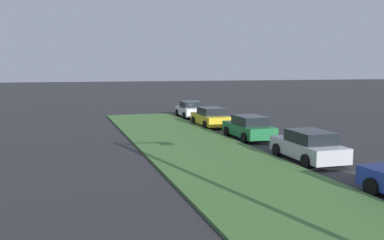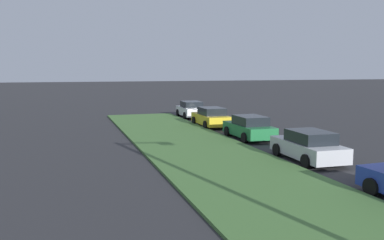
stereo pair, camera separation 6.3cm
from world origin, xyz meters
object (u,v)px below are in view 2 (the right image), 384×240
Objects in this scene: parked_car_silver at (308,146)px; parked_car_white at (191,110)px; parked_car_yellow at (211,117)px; parked_car_green at (249,128)px.

parked_car_silver and parked_car_white have the same top height.
parked_car_silver is at bearing -177.58° from parked_car_white.
parked_car_yellow is 0.98× the size of parked_car_white.
parked_car_green and parked_car_yellow have the same top height.
parked_car_white is at bearing 0.05° from parked_car_green.
parked_car_yellow is at bearing 3.19° from parked_car_silver.
parked_car_silver is 0.99× the size of parked_car_white.
parked_car_green and parked_car_white have the same top height.
parked_car_silver is 1.01× the size of parked_car_green.
parked_car_green is at bearing 1.57° from parked_car_silver.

